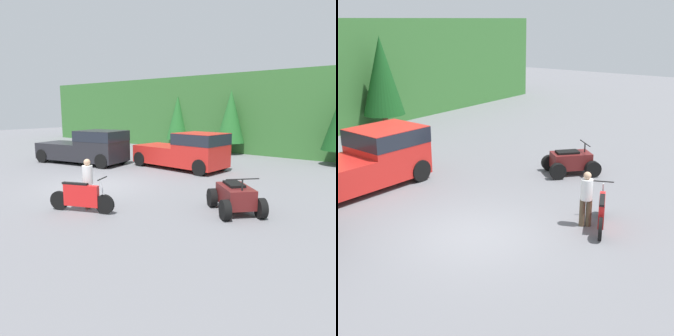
% 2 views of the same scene
% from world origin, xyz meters
% --- Properties ---
extents(ground_plane, '(80.00, 80.00, 0.00)m').
position_xyz_m(ground_plane, '(0.00, 0.00, 0.00)').
color(ground_plane, slate).
extents(hillside_backdrop, '(44.00, 6.00, 5.75)m').
position_xyz_m(hillside_backdrop, '(0.00, 16.00, 2.87)').
color(hillside_backdrop, '#387033').
rests_on(hillside_backdrop, ground_plane).
extents(tree_left, '(1.87, 1.87, 4.26)m').
position_xyz_m(tree_left, '(-5.42, 12.95, 2.50)').
color(tree_left, brown).
rests_on(tree_left, ground_plane).
extents(tree_mid_left, '(2.01, 2.01, 4.56)m').
position_xyz_m(tree_mid_left, '(-0.30, 12.41, 2.68)').
color(tree_mid_left, brown).
rests_on(tree_mid_left, ground_plane).
extents(pickup_truck_red, '(5.37, 2.41, 2.00)m').
position_xyz_m(pickup_truck_red, '(0.81, 5.58, 1.04)').
color(pickup_truck_red, red).
rests_on(pickup_truck_red, ground_plane).
extents(pickup_truck_second, '(5.87, 3.20, 2.00)m').
position_xyz_m(pickup_truck_second, '(-4.75, 3.40, 1.05)').
color(pickup_truck_second, '#232328').
rests_on(pickup_truck_second, ground_plane).
extents(dirt_bike, '(2.09, 1.07, 1.15)m').
position_xyz_m(dirt_bike, '(2.52, -2.56, 0.47)').
color(dirt_bike, black).
rests_on(dirt_bike, ground_plane).
extents(quad_atv, '(2.37, 2.33, 1.20)m').
position_xyz_m(quad_atv, '(6.33, 0.49, 0.48)').
color(quad_atv, black).
rests_on(quad_atv, ground_plane).
extents(rider_person, '(0.47, 0.47, 1.64)m').
position_xyz_m(rider_person, '(2.34, -2.15, 0.89)').
color(rider_person, brown).
rests_on(rider_person, ground_plane).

